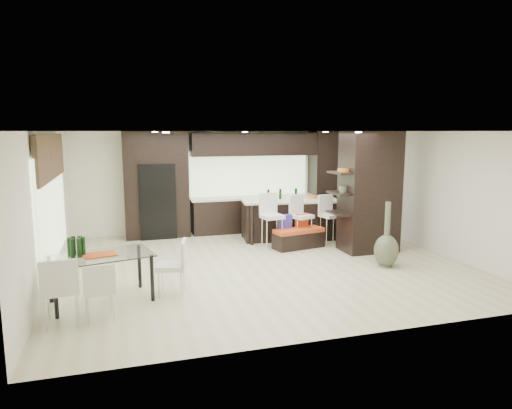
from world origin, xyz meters
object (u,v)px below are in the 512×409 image
object	(u,v)px
kitchen_island	(289,219)
stool_mid	(302,226)
stool_left	(272,226)
dining_table	(101,279)
bench	(299,238)
chair_end	(171,270)
chair_near	(99,293)
floor_vase	(387,235)
chair_far	(61,293)
stool_right	(330,224)

from	to	relation	value
kitchen_island	stool_mid	distance (m)	0.83
stool_left	dining_table	world-z (taller)	stool_left
bench	chair_end	world-z (taller)	chair_end
chair_near	chair_end	size ratio (longest dim) A/B	0.94
stool_mid	bench	distance (m)	0.34
bench	floor_vase	xyz separation A→B (m)	(1.13, -1.89, 0.43)
kitchen_island	chair_end	bearing A→B (deg)	-127.54
chair_far	chair_near	bearing A→B (deg)	0.81
floor_vase	stool_left	bearing A→B (deg)	130.21
chair_near	chair_far	distance (m)	0.50
dining_table	bench	bearing A→B (deg)	14.78
stool_left	chair_end	xyz separation A→B (m)	(-2.57, -2.45, -0.09)
stool_mid	dining_table	size ratio (longest dim) A/B	0.62
dining_table	chair_near	bearing A→B (deg)	-103.41
stool_left	stool_mid	world-z (taller)	stool_left
stool_right	bench	distance (m)	0.93
stool_mid	chair_end	world-z (taller)	stool_mid
stool_left	dining_table	size ratio (longest dim) A/B	0.65
stool_left	chair_far	distance (m)	5.27
dining_table	chair_end	world-z (taller)	chair_end
dining_table	chair_near	distance (m)	0.74
stool_left	stool_right	bearing A→B (deg)	-8.44
bench	chair_far	size ratio (longest dim) A/B	1.30
stool_right	dining_table	world-z (taller)	stool_right
chair_end	dining_table	bearing A→B (deg)	103.21
stool_right	bench	world-z (taller)	stool_right
floor_vase	chair_near	distance (m)	5.53
stool_left	kitchen_island	bearing A→B (deg)	39.72
floor_vase	dining_table	xyz separation A→B (m)	(-5.41, -0.40, -0.28)
stool_left	stool_right	size ratio (longest dim) A/B	1.08
stool_right	floor_vase	bearing A→B (deg)	-97.78
stool_left	floor_vase	distance (m)	2.69
bench	stool_mid	bearing A→B (deg)	39.20
chair_near	chair_end	bearing A→B (deg)	27.15
stool_mid	dining_table	world-z (taller)	stool_mid
kitchen_island	chair_far	distance (m)	6.38
kitchen_island	chair_near	xyz separation A→B (m)	(-4.42, -4.04, -0.10)
chair_far	chair_end	distance (m)	1.78
dining_table	chair_near	world-z (taller)	chair_near
stool_right	kitchen_island	bearing A→B (deg)	117.01
chair_far	stool_left	bearing A→B (deg)	34.80
stool_left	chair_far	bearing A→B (deg)	-151.40
kitchen_island	stool_right	size ratio (longest dim) A/B	2.53
bench	chair_far	bearing A→B (deg)	-158.56
stool_left	bench	world-z (taller)	stool_left
chair_near	chair_end	world-z (taller)	chair_end
bench	dining_table	distance (m)	4.86
stool_mid	dining_table	bearing A→B (deg)	-172.03
stool_right	chair_end	size ratio (longest dim) A/B	1.12
floor_vase	dining_table	bearing A→B (deg)	-175.78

